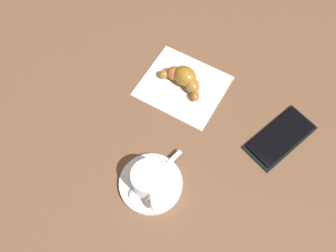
{
  "coord_description": "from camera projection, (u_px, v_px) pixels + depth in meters",
  "views": [
    {
      "loc": [
        -0.29,
        -0.16,
        0.69
      ],
      "look_at": [
        -0.0,
        0.02,
        0.03
      ],
      "focal_mm": 40.19,
      "sensor_mm": 36.0,
      "label": 1
    }
  ],
  "objects": [
    {
      "name": "croissant",
      "position": [
        184.0,
        78.0,
        0.81
      ],
      "size": [
        0.07,
        0.12,
        0.04
      ],
      "color": "#9C5A26",
      "rests_on": "napkin"
    },
    {
      "name": "espresso_cup",
      "position": [
        149.0,
        181.0,
        0.69
      ],
      "size": [
        0.08,
        0.07,
        0.05
      ],
      "color": "white",
      "rests_on": "saucer"
    },
    {
      "name": "teaspoon",
      "position": [
        149.0,
        182.0,
        0.71
      ],
      "size": [
        0.13,
        0.04,
        0.01
      ],
      "color": "silver",
      "rests_on": "saucer"
    },
    {
      "name": "sugar_packet",
      "position": [
        148.0,
        171.0,
        0.72
      ],
      "size": [
        0.06,
        0.06,
        0.01
      ],
      "primitive_type": "cube",
      "rotation": [
        0.0,
        0.0,
        8.72
      ],
      "color": "beige",
      "rests_on": "saucer"
    },
    {
      "name": "cell_phone",
      "position": [
        280.0,
        137.0,
        0.76
      ],
      "size": [
        0.17,
        0.11,
        0.01
      ],
      "color": "black",
      "rests_on": "ground"
    },
    {
      "name": "ground_plane",
      "position": [
        175.0,
        136.0,
        0.77
      ],
      "size": [
        1.8,
        1.8,
        0.0
      ],
      "primitive_type": "plane",
      "color": "brown"
    },
    {
      "name": "napkin",
      "position": [
        183.0,
        86.0,
        0.82
      ],
      "size": [
        0.16,
        0.18,
        0.0
      ],
      "primitive_type": "cube",
      "rotation": [
        0.0,
        0.0,
        0.03
      ],
      "color": "silver",
      "rests_on": "ground"
    },
    {
      "name": "saucer",
      "position": [
        151.0,
        184.0,
        0.72
      ],
      "size": [
        0.12,
        0.12,
        0.01
      ],
      "primitive_type": "cylinder",
      "color": "white",
      "rests_on": "ground"
    }
  ]
}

